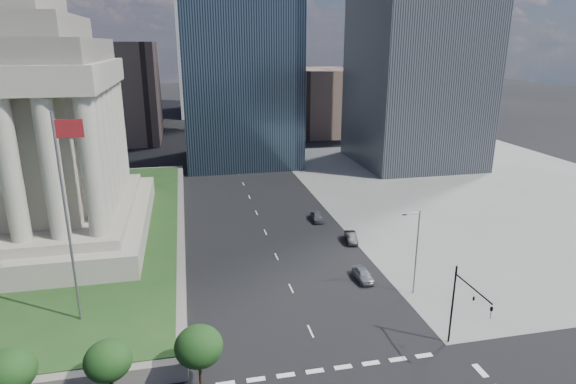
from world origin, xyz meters
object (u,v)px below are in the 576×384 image
object	(u,v)px
flagpole	(67,209)
parked_sedan_far	(317,217)
traffic_signal_ne	(464,303)
parked_sedan_near	(363,274)
parked_sedan_mid	(351,237)
street_lamp_north	(415,248)

from	to	relation	value
flagpole	parked_sedan_far	xyz separation A→B (m)	(30.83, 26.13, -12.41)
traffic_signal_ne	parked_sedan_near	size ratio (longest dim) A/B	1.91
flagpole	parked_sedan_mid	bearing A→B (deg)	26.70
flagpole	street_lamp_north	world-z (taller)	flagpole
traffic_signal_ne	parked_sedan_mid	xyz separation A→B (m)	(-1.00, 27.07, -4.57)
parked_sedan_near	parked_sedan_mid	distance (m)	11.77
flagpole	street_lamp_north	size ratio (longest dim) A/B	2.00
street_lamp_north	parked_sedan_mid	size ratio (longest dim) A/B	2.43
parked_sedan_mid	parked_sedan_far	bearing A→B (deg)	114.57
flagpole	traffic_signal_ne	distance (m)	36.69
flagpole	parked_sedan_near	size ratio (longest dim) A/B	4.76
traffic_signal_ne	street_lamp_north	bearing A→B (deg)	85.81
parked_sedan_near	parked_sedan_far	world-z (taller)	parked_sedan_near
flagpole	parked_sedan_far	world-z (taller)	flagpole
parked_sedan_near	street_lamp_north	bearing A→B (deg)	-44.85
parked_sedan_near	traffic_signal_ne	bearing A→B (deg)	-77.63
parked_sedan_near	parked_sedan_mid	world-z (taller)	parked_sedan_near
parked_sedan_mid	parked_sedan_far	distance (m)	9.70
street_lamp_north	traffic_signal_ne	bearing A→B (deg)	-94.19
traffic_signal_ne	parked_sedan_far	xyz separation A→B (m)	(-3.50, 36.43, -4.54)
street_lamp_north	flagpole	bearing A→B (deg)	-178.37
parked_sedan_mid	parked_sedan_far	world-z (taller)	parked_sedan_far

